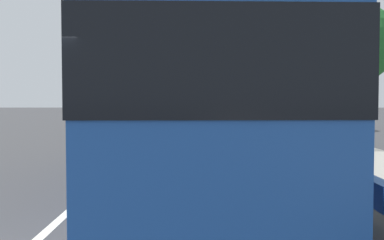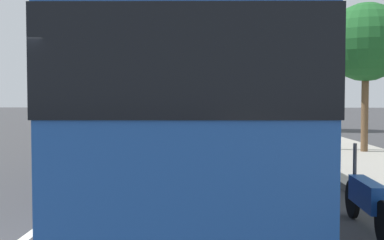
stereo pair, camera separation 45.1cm
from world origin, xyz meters
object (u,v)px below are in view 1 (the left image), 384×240
object	(u,v)px
roadside_tree_far_block	(277,46)
car_behind_bus	(191,113)
coach_bus	(194,101)
motorcycle_nearest_curb	(315,166)
car_far_distant	(197,120)
utility_pole	(324,50)
motorcycle_by_tree	(376,198)
roadside_tree_mid_block	(358,44)

from	to	relation	value
roadside_tree_far_block	car_behind_bus	bearing A→B (deg)	22.16
roadside_tree_far_block	coach_bus	bearing A→B (deg)	164.70
motorcycle_nearest_curb	car_far_distant	xyz separation A→B (m)	(18.48, 2.53, 0.26)
coach_bus	car_behind_bus	distance (m)	33.55
car_behind_bus	roadside_tree_far_block	xyz separation A→B (m)	(-13.65, -5.56, 4.70)
car_far_distant	utility_pole	bearing A→B (deg)	-158.64
car_far_distant	car_behind_bus	size ratio (longest dim) A/B	0.99
motorcycle_nearest_curb	roadside_tree_far_block	size ratio (longest dim) A/B	0.28
motorcycle_by_tree	car_behind_bus	xyz separation A→B (m)	(36.56, 2.90, 0.26)
motorcycle_nearest_curb	roadside_tree_far_block	distance (m)	20.20
car_far_distant	roadside_tree_far_block	bearing A→B (deg)	-80.18
roadside_tree_far_block	utility_pole	bearing A→B (deg)	177.51
roadside_tree_mid_block	car_behind_bus	bearing A→B (deg)	12.63
motorcycle_by_tree	roadside_tree_mid_block	size ratio (longest dim) A/B	0.41
motorcycle_nearest_curb	roadside_tree_mid_block	bearing A→B (deg)	-23.66
car_far_distant	utility_pole	size ratio (longest dim) A/B	0.59
motorcycle_nearest_curb	car_far_distant	bearing A→B (deg)	11.36
coach_bus	roadside_tree_mid_block	size ratio (longest dim) A/B	2.32
coach_bus	roadside_tree_far_block	xyz separation A→B (m)	(19.87, -5.44, 3.50)
motorcycle_nearest_curb	car_behind_bus	xyz separation A→B (m)	(33.05, 2.90, 0.28)
motorcycle_nearest_curb	car_far_distant	size ratio (longest dim) A/B	0.46
coach_bus	car_far_distant	bearing A→B (deg)	-2.70
motorcycle_nearest_curb	car_behind_bus	size ratio (longest dim) A/B	0.46
utility_pole	motorcycle_nearest_curb	bearing A→B (deg)	162.60
coach_bus	roadside_tree_far_block	bearing A→B (deg)	-17.26
coach_bus	car_far_distant	distance (m)	19.00
motorcycle_nearest_curb	roadside_tree_mid_block	size ratio (longest dim) A/B	0.39
motorcycle_by_tree	motorcycle_nearest_curb	size ratio (longest dim) A/B	1.06
motorcycle_by_tree	motorcycle_nearest_curb	world-z (taller)	motorcycle_by_tree
coach_bus	utility_pole	size ratio (longest dim) A/B	1.63
coach_bus	utility_pole	world-z (taller)	utility_pole
coach_bus	roadside_tree_mid_block	bearing A→B (deg)	-43.93
motorcycle_by_tree	motorcycle_nearest_curb	distance (m)	3.51
roadside_tree_mid_block	roadside_tree_far_block	xyz separation A→B (m)	(13.30, 0.48, 1.45)
motorcycle_by_tree	car_behind_bus	size ratio (longest dim) A/B	0.49
motorcycle_by_tree	car_behind_bus	world-z (taller)	car_behind_bus
roadside_tree_mid_block	roadside_tree_far_block	size ratio (longest dim) A/B	0.73
motorcycle_nearest_curb	utility_pole	bearing A→B (deg)	-13.85
motorcycle_by_tree	car_far_distant	size ratio (longest dim) A/B	0.49
car_far_distant	utility_pole	xyz separation A→B (m)	(-11.75, -4.64, 3.13)
motorcycle_by_tree	motorcycle_nearest_curb	xyz separation A→B (m)	(3.51, 0.00, -0.02)
car_behind_bus	roadside_tree_far_block	bearing A→B (deg)	-159.63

